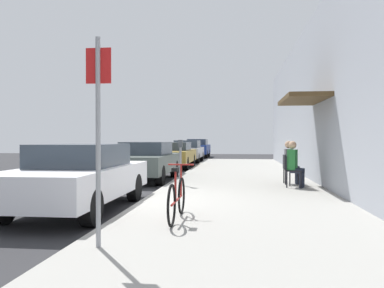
% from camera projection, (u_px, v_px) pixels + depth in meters
% --- Properties ---
extents(ground_plane, '(60.00, 60.00, 0.00)m').
position_uv_depth(ground_plane, '(144.00, 204.00, 8.80)').
color(ground_plane, '#2D2D30').
extents(sidewalk_slab, '(4.50, 32.00, 0.12)m').
position_uv_depth(sidewalk_slab, '(243.00, 191.00, 10.52)').
color(sidewalk_slab, '#9E9B93').
rests_on(sidewalk_slab, ground_plane).
extents(building_facade, '(1.40, 32.00, 5.45)m').
position_uv_depth(building_facade, '(335.00, 91.00, 10.22)').
color(building_facade, '#999EA8').
rests_on(building_facade, ground_plane).
extents(parked_car_0, '(1.80, 4.40, 1.36)m').
position_uv_depth(parked_car_0, '(79.00, 176.00, 7.94)').
color(parked_car_0, silver).
rests_on(parked_car_0, ground_plane).
extents(parked_car_1, '(1.80, 4.40, 1.36)m').
position_uv_depth(parked_car_1, '(146.00, 160.00, 13.74)').
color(parked_car_1, '#47514C').
rests_on(parked_car_1, ground_plane).
extents(parked_car_2, '(1.80, 4.40, 1.30)m').
position_uv_depth(parked_car_2, '(174.00, 154.00, 19.76)').
color(parked_car_2, '#A58433').
rests_on(parked_car_2, ground_plane).
extents(parked_car_3, '(1.80, 4.40, 1.39)m').
position_uv_depth(parked_car_3, '(187.00, 151.00, 24.99)').
color(parked_car_3, '#B7B7BC').
rests_on(parked_car_3, ground_plane).
extents(parked_car_4, '(1.80, 4.40, 1.48)m').
position_uv_depth(parked_car_4, '(197.00, 148.00, 31.28)').
color(parked_car_4, navy).
rests_on(parked_car_4, ground_plane).
extents(parking_meter, '(0.12, 0.10, 1.32)m').
position_uv_depth(parking_meter, '(180.00, 159.00, 11.39)').
color(parking_meter, slate).
rests_on(parking_meter, sidewalk_slab).
extents(street_sign, '(0.32, 0.06, 2.60)m').
position_uv_depth(street_sign, '(98.00, 125.00, 4.81)').
color(street_sign, gray).
rests_on(street_sign, sidewalk_slab).
extents(bicycle_0, '(0.46, 1.71, 0.90)m').
position_uv_depth(bicycle_0, '(177.00, 198.00, 6.44)').
color(bicycle_0, black).
rests_on(bicycle_0, sidewalk_slab).
extents(cafe_chair_0, '(0.56, 0.56, 0.87)m').
position_uv_depth(cafe_chair_0, '(292.00, 169.00, 10.85)').
color(cafe_chair_0, black).
rests_on(cafe_chair_0, sidewalk_slab).
extents(seated_patron_0, '(0.51, 0.47, 1.29)m').
position_uv_depth(seated_patron_0, '(295.00, 162.00, 10.82)').
color(seated_patron_0, '#232838').
rests_on(seated_patron_0, sidewalk_slab).
extents(cafe_chair_1, '(0.44, 0.44, 0.87)m').
position_uv_depth(cafe_chair_1, '(288.00, 167.00, 11.65)').
color(cafe_chair_1, black).
rests_on(cafe_chair_1, sidewalk_slab).
extents(seated_patron_1, '(0.43, 0.36, 1.29)m').
position_uv_depth(seated_patron_1, '(291.00, 161.00, 11.64)').
color(seated_patron_1, '#232838').
rests_on(seated_patron_1, sidewalk_slab).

